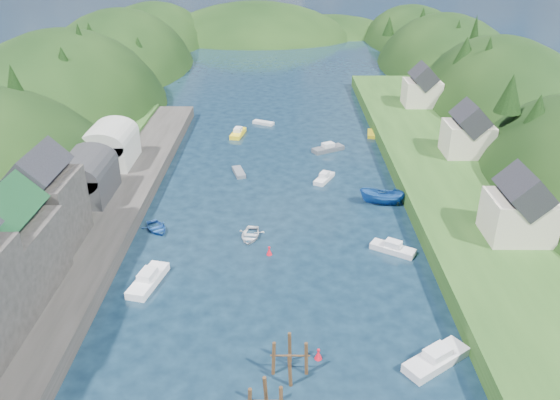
{
  "coord_description": "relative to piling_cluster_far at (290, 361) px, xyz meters",
  "views": [
    {
      "loc": [
        0.48,
        -32.62,
        33.87
      ],
      "look_at": [
        0.0,
        28.0,
        4.0
      ],
      "focal_mm": 35.0,
      "sensor_mm": 36.0,
      "label": 1
    }
  ],
  "objects": [
    {
      "name": "terrace_left_grass",
      "position": [
        -32.04,
        17.4,
        -0.11
      ],
      "size": [
        12.0,
        110.0,
        2.5
      ],
      "primitive_type": "cube",
      "color": "#234719",
      "rests_on": "ground"
    },
    {
      "name": "hillside_left",
      "position": [
        -46.04,
        72.4,
        -9.4
      ],
      "size": [
        44.0,
        245.56,
        52.0
      ],
      "color": "black",
      "rests_on": "ground"
    },
    {
      "name": "hill_trees",
      "position": [
        -0.68,
        61.2,
        9.82
      ],
      "size": [
        91.7,
        148.99,
        12.81
      ],
      "color": "black",
      "rests_on": "ground"
    },
    {
      "name": "quay_left",
      "position": [
        -25.04,
        17.4,
        -0.36
      ],
      "size": [
        12.0,
        110.0,
        2.0
      ],
      "primitive_type": "cube",
      "color": "#2D2B28",
      "rests_on": "ground"
    },
    {
      "name": "channel_buoy_near",
      "position": [
        2.52,
        1.81,
        -0.89
      ],
      "size": [
        0.7,
        0.7,
        1.1
      ],
      "color": "red",
      "rests_on": "ground"
    },
    {
      "name": "hillside_right",
      "position": [
        43.96,
        72.4,
        -8.78
      ],
      "size": [
        36.0,
        245.56,
        48.0
      ],
      "color": "black",
      "rests_on": "ground"
    },
    {
      "name": "moored_boats",
      "position": [
        -1.19,
        17.48,
        -0.71
      ],
      "size": [
        36.41,
        88.12,
        2.38
      ],
      "color": "silver",
      "rests_on": "ground"
    },
    {
      "name": "channel_buoy_far",
      "position": [
        -2.24,
        19.07,
        -0.89
      ],
      "size": [
        0.7,
        0.7,
        1.1
      ],
      "color": "red",
      "rests_on": "ground"
    },
    {
      "name": "far_hills",
      "position": [
        0.18,
        171.4,
        -12.17
      ],
      "size": [
        103.0,
        68.0,
        44.0
      ],
      "color": "black",
      "rests_on": "ground"
    },
    {
      "name": "terrace_right",
      "position": [
        23.96,
        37.4,
        -0.16
      ],
      "size": [
        16.0,
        120.0,
        2.4
      ],
      "primitive_type": "cube",
      "color": "#234719",
      "rests_on": "ground"
    },
    {
      "name": "boat_sheds",
      "position": [
        -27.04,
        36.4,
        3.91
      ],
      "size": [
        7.0,
        21.0,
        7.5
      ],
      "color": "#2D2D30",
      "rests_on": "quay_left"
    },
    {
      "name": "right_bank_cottages",
      "position": [
        26.96,
        45.73,
        4.48
      ],
      "size": [
        9.0,
        59.24,
        8.41
      ],
      "color": "beige",
      "rests_on": "terrace_right"
    },
    {
      "name": "ground",
      "position": [
        -1.04,
        47.4,
        -1.36
      ],
      "size": [
        600.0,
        600.0,
        0.0
      ],
      "primitive_type": "plane",
      "color": "black",
      "rests_on": "ground"
    },
    {
      "name": "piling_cluster_far",
      "position": [
        0.0,
        0.0,
        0.0
      ],
      "size": [
        3.32,
        3.09,
        3.87
      ],
      "color": "#382314",
      "rests_on": "ground"
    }
  ]
}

